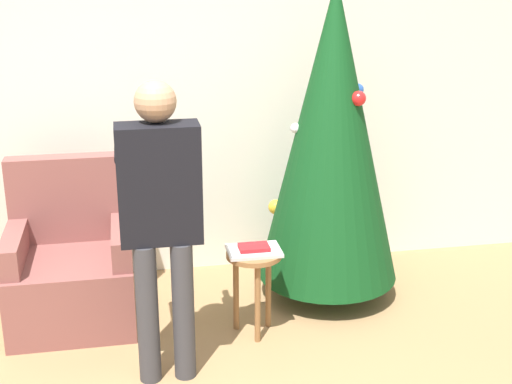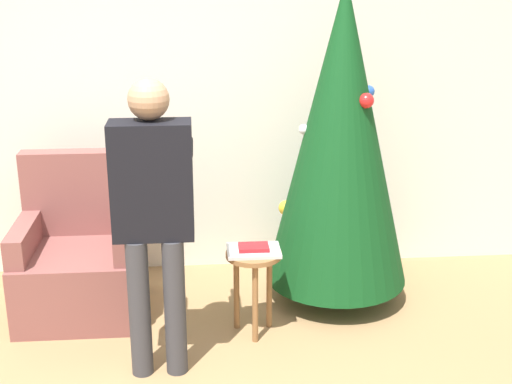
% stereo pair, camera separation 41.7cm
% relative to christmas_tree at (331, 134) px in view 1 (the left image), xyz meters
% --- Properties ---
extents(wall_back, '(8.00, 0.06, 2.70)m').
position_rel_christmas_tree_xyz_m(wall_back, '(-0.98, 0.63, 0.21)').
color(wall_back, silver).
rests_on(wall_back, ground_plane).
extents(christmas_tree, '(0.94, 0.94, 2.13)m').
position_rel_christmas_tree_xyz_m(christmas_tree, '(0.00, 0.00, 0.00)').
color(christmas_tree, brown).
rests_on(christmas_tree, ground_plane).
extents(armchair, '(0.76, 0.74, 1.01)m').
position_rel_christmas_tree_xyz_m(armchair, '(-1.70, -0.03, -0.80)').
color(armchair, brown).
rests_on(armchair, ground_plane).
extents(person_standing, '(0.44, 0.57, 1.64)m').
position_rel_christmas_tree_xyz_m(person_standing, '(-1.15, -0.79, -0.15)').
color(person_standing, '#38383D').
rests_on(person_standing, ground_plane).
extents(side_stool, '(0.34, 0.34, 0.54)m').
position_rel_christmas_tree_xyz_m(side_stool, '(-0.59, -0.44, -0.71)').
color(side_stool, olive).
rests_on(side_stool, ground_plane).
extents(laptop, '(0.32, 0.23, 0.02)m').
position_rel_christmas_tree_xyz_m(laptop, '(-0.59, -0.44, -0.59)').
color(laptop, silver).
rests_on(laptop, side_stool).
extents(book, '(0.18, 0.13, 0.02)m').
position_rel_christmas_tree_xyz_m(book, '(-0.59, -0.44, -0.57)').
color(book, '#B21E23').
rests_on(book, laptop).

